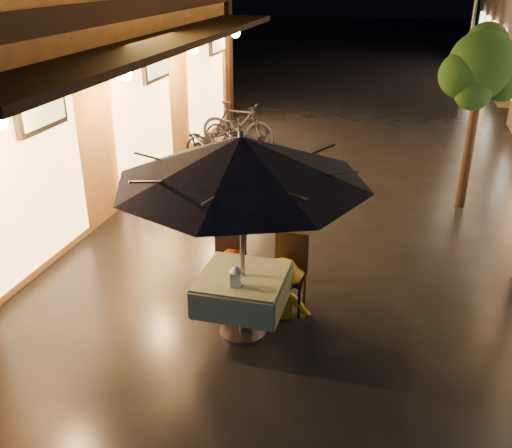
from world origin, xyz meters
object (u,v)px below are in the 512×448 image
(cafe_table, at_px, (243,289))
(person_yellow, at_px, (283,262))
(bicycle_0, at_px, (158,186))
(patio_umbrella, at_px, (241,160))
(person_orange, at_px, (231,251))
(table_lantern, at_px, (236,275))

(cafe_table, xyz_separation_m, person_yellow, (0.35, 0.53, 0.13))
(bicycle_0, bearing_deg, patio_umbrella, -151.33)
(patio_umbrella, height_order, person_orange, patio_umbrella)
(cafe_table, bearing_deg, bicycle_0, 127.10)
(patio_umbrella, xyz_separation_m, bicycle_0, (-2.52, 3.33, -1.75))
(table_lantern, relative_size, person_yellow, 0.17)
(cafe_table, xyz_separation_m, table_lantern, (0.00, -0.25, 0.33))
(person_yellow, bearing_deg, cafe_table, 42.87)
(cafe_table, relative_size, person_yellow, 0.69)
(bicycle_0, bearing_deg, person_yellow, -142.71)
(person_orange, xyz_separation_m, bicycle_0, (-2.20, 2.75, -0.35))
(table_lantern, xyz_separation_m, bicycle_0, (-2.52, 3.58, -0.52))
(person_yellow, bearing_deg, bicycle_0, -57.81)
(patio_umbrella, relative_size, bicycle_0, 1.82)
(person_orange, relative_size, person_yellow, 1.05)
(cafe_table, height_order, patio_umbrella, patio_umbrella)
(person_orange, bearing_deg, bicycle_0, -31.46)
(person_orange, bearing_deg, person_yellow, -164.44)
(person_orange, height_order, person_yellow, person_orange)
(patio_umbrella, bearing_deg, person_orange, 118.91)
(table_lantern, distance_m, bicycle_0, 4.41)
(person_yellow, bearing_deg, table_lantern, 52.17)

